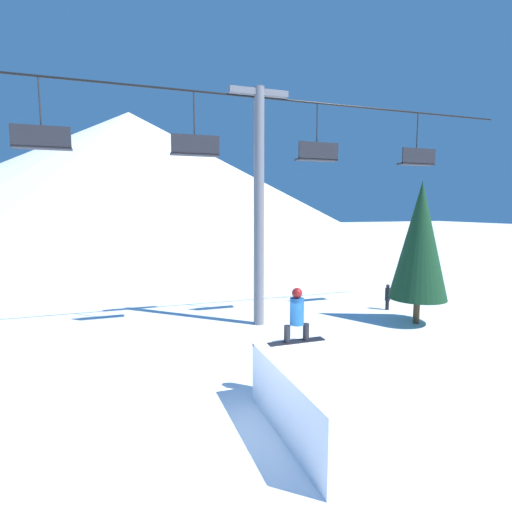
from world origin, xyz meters
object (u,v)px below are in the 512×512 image
snowboarder (297,315)px  pine_tree_near (420,241)px  snow_ramp (331,398)px  distant_skier (388,296)px

snowboarder → pine_tree_near: 8.84m
snowboarder → pine_tree_near: bearing=30.0°
snow_ramp → pine_tree_near: bearing=38.5°
snowboarder → snow_ramp: bearing=-87.5°
snow_ramp → snowboarder: snowboarder is taller
snow_ramp → pine_tree_near: 9.98m
snowboarder → distant_skier: 10.38m
pine_tree_near → distant_skier: 3.62m
pine_tree_near → distant_skier: size_ratio=4.81×
snow_ramp → distant_skier: size_ratio=3.08×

